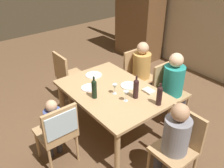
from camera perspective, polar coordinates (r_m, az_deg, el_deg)
ground_plane at (r=3.89m, az=0.00°, el=-10.55°), size 10.00×10.00×0.00m
armoire_cabinet at (r=6.02m, az=6.32°, el=16.31°), size 1.18×0.62×2.18m
dining_table at (r=3.50m, az=0.00°, el=-2.57°), size 1.51×1.07×0.73m
chair_far_left at (r=4.36m, az=5.93°, el=2.71°), size 0.44×0.44×0.92m
chair_far_right at (r=3.97m, az=12.71°, el=-0.94°), size 0.44×0.44×0.92m
chair_right_end at (r=3.02m, az=15.28°, el=-12.98°), size 0.44×0.44×0.92m
chair_near at (r=3.07m, az=-12.22°, el=-10.09°), size 0.46×0.44×0.92m
chair_left_end at (r=4.35m, az=-10.27°, el=2.27°), size 0.44×0.44×0.92m
person_woman_host at (r=4.24m, az=7.07°, el=3.50°), size 0.34×0.30×1.12m
person_man_bearded at (r=3.85m, az=14.20°, el=0.05°), size 0.36×0.32×1.16m
person_man_guest at (r=2.87m, az=14.16°, el=-12.43°), size 0.29×0.34×1.11m
person_child_small at (r=3.20m, az=-13.40°, el=-9.15°), size 0.25×0.22×0.94m
wine_bottle_tall_green at (r=3.23m, az=-4.11°, el=-1.03°), size 0.07×0.07×0.32m
wine_bottle_dark_red at (r=3.15m, az=10.90°, el=-2.51°), size 0.07×0.07×0.31m
wine_bottle_short_olive at (r=3.24m, az=5.55°, el=-0.96°), size 0.07×0.07×0.33m
wine_glass_near_left at (r=3.33m, az=0.64°, el=-0.69°), size 0.07×0.07×0.15m
wine_glass_centre at (r=3.18m, az=3.26°, el=-2.32°), size 0.07×0.07×0.15m
dinner_plate_host at (r=3.84m, az=-4.27°, el=2.08°), size 0.25×0.25×0.01m
dinner_plate_guest_left at (r=3.56m, az=3.94°, el=-0.35°), size 0.24×0.24×0.01m
dinner_plate_guest_right at (r=3.52m, az=-5.32°, el=-0.85°), size 0.22×0.22×0.01m
folded_napkin at (r=3.45m, az=8.48°, el=-1.59°), size 0.16×0.13×0.03m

